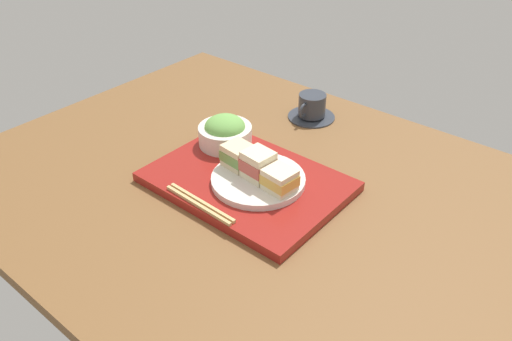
{
  "coord_description": "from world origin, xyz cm",
  "views": [
    {
      "loc": [
        56.91,
        -72.33,
        67.25
      ],
      "look_at": [
        -2.44,
        -1.29,
        5.0
      ],
      "focal_mm": 36.24,
      "sensor_mm": 36.0,
      "label": 1
    }
  ],
  "objects_px": {
    "sandwich_plate": "(258,180)",
    "salad_bowl": "(225,132)",
    "sandwich_near": "(238,156)",
    "sandwich_middle": "(258,165)",
    "sandwich_far": "(280,180)",
    "chopsticks_pair": "(200,204)",
    "coffee_cup": "(312,108)"
  },
  "relations": [
    {
      "from": "sandwich_far",
      "to": "salad_bowl",
      "type": "distance_m",
      "value": 0.24
    },
    {
      "from": "sandwich_plate",
      "to": "salad_bowl",
      "type": "distance_m",
      "value": 0.18
    },
    {
      "from": "sandwich_near",
      "to": "sandwich_middle",
      "type": "height_order",
      "value": "sandwich_middle"
    },
    {
      "from": "sandwich_plate",
      "to": "salad_bowl",
      "type": "bearing_deg",
      "value": 155.76
    },
    {
      "from": "chopsticks_pair",
      "to": "salad_bowl",
      "type": "bearing_deg",
      "value": 120.38
    },
    {
      "from": "salad_bowl",
      "to": "chopsticks_pair",
      "type": "bearing_deg",
      "value": -59.62
    },
    {
      "from": "sandwich_middle",
      "to": "coffee_cup",
      "type": "distance_m",
      "value": 0.37
    },
    {
      "from": "sandwich_near",
      "to": "salad_bowl",
      "type": "relative_size",
      "value": 0.54
    },
    {
      "from": "sandwich_far",
      "to": "coffee_cup",
      "type": "xyz_separation_m",
      "value": [
        -0.17,
        0.36,
        -0.03
      ]
    },
    {
      "from": "sandwich_middle",
      "to": "chopsticks_pair",
      "type": "bearing_deg",
      "value": -106.15
    },
    {
      "from": "salad_bowl",
      "to": "sandwich_plate",
      "type": "bearing_deg",
      "value": -24.24
    },
    {
      "from": "chopsticks_pair",
      "to": "sandwich_middle",
      "type": "bearing_deg",
      "value": 73.85
    },
    {
      "from": "sandwich_far",
      "to": "coffee_cup",
      "type": "relative_size",
      "value": 0.54
    },
    {
      "from": "sandwich_plate",
      "to": "sandwich_middle",
      "type": "xyz_separation_m",
      "value": [
        0.0,
        0.0,
        0.04
      ]
    },
    {
      "from": "sandwich_near",
      "to": "sandwich_middle",
      "type": "relative_size",
      "value": 1.02
    },
    {
      "from": "sandwich_far",
      "to": "salad_bowl",
      "type": "relative_size",
      "value": 0.54
    },
    {
      "from": "sandwich_near",
      "to": "coffee_cup",
      "type": "relative_size",
      "value": 0.54
    },
    {
      "from": "sandwich_plate",
      "to": "coffee_cup",
      "type": "bearing_deg",
      "value": 106.53
    },
    {
      "from": "sandwich_far",
      "to": "chopsticks_pair",
      "type": "bearing_deg",
      "value": -127.84
    },
    {
      "from": "coffee_cup",
      "to": "sandwich_near",
      "type": "bearing_deg",
      "value": -83.04
    },
    {
      "from": "salad_bowl",
      "to": "chopsticks_pair",
      "type": "relative_size",
      "value": 0.69
    },
    {
      "from": "sandwich_middle",
      "to": "chopsticks_pair",
      "type": "height_order",
      "value": "sandwich_middle"
    },
    {
      "from": "salad_bowl",
      "to": "sandwich_near",
      "type": "bearing_deg",
      "value": -33.58
    },
    {
      "from": "sandwich_middle",
      "to": "sandwich_near",
      "type": "bearing_deg",
      "value": 174.25
    },
    {
      "from": "sandwich_near",
      "to": "sandwich_middle",
      "type": "distance_m",
      "value": 0.06
    },
    {
      "from": "sandwich_middle",
      "to": "sandwich_plate",
      "type": "bearing_deg",
      "value": -90.0
    },
    {
      "from": "salad_bowl",
      "to": "sandwich_far",
      "type": "bearing_deg",
      "value": -19.5
    },
    {
      "from": "sandwich_far",
      "to": "chopsticks_pair",
      "type": "relative_size",
      "value": 0.37
    },
    {
      "from": "sandwich_near",
      "to": "sandwich_far",
      "type": "bearing_deg",
      "value": -5.75
    },
    {
      "from": "sandwich_plate",
      "to": "chopsticks_pair",
      "type": "relative_size",
      "value": 1.09
    },
    {
      "from": "sandwich_middle",
      "to": "chopsticks_pair",
      "type": "xyz_separation_m",
      "value": [
        -0.04,
        -0.14,
        -0.04
      ]
    },
    {
      "from": "coffee_cup",
      "to": "sandwich_far",
      "type": "bearing_deg",
      "value": -65.04
    }
  ]
}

